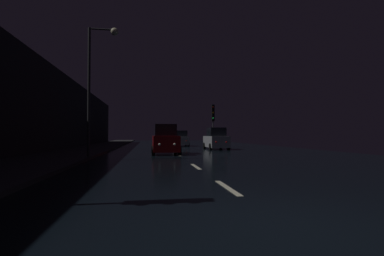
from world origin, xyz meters
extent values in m
cube|color=black|center=(0.00, 24.50, -0.01)|extent=(27.50, 84.00, 0.02)
cube|color=#28282B|center=(-7.55, 24.50, 0.07)|extent=(4.40, 84.00, 0.15)
cube|color=black|center=(-10.15, 21.00, 3.55)|extent=(0.80, 63.00, 7.09)
cube|color=beige|center=(0.00, 3.00, 0.01)|extent=(0.16, 2.20, 0.01)
cube|color=beige|center=(0.00, 8.05, 0.01)|extent=(0.16, 2.20, 0.01)
cube|color=beige|center=(0.00, 15.36, 0.01)|extent=(0.16, 2.20, 0.01)
cube|color=beige|center=(0.00, 23.80, 0.01)|extent=(0.16, 2.20, 0.01)
cylinder|color=#38383A|center=(5.25, 27.22, 1.49)|extent=(0.12, 0.12, 2.97)
cube|color=black|center=(5.25, 27.22, 3.92)|extent=(0.32, 0.35, 1.90)
sphere|color=black|center=(5.24, 27.04, 4.56)|extent=(0.22, 0.22, 0.22)
sphere|color=black|center=(5.24, 27.04, 3.92)|extent=(0.22, 0.22, 0.22)
sphere|color=#19D84C|center=(5.24, 27.04, 3.29)|extent=(0.22, 0.22, 0.22)
cylinder|color=#2D2D30|center=(-5.45, 12.40, 3.78)|extent=(0.16, 0.16, 7.56)
cylinder|color=#2D2D30|center=(-4.75, 12.40, 7.51)|extent=(1.40, 0.10, 0.10)
sphere|color=beige|center=(-4.05, 12.40, 7.41)|extent=(0.44, 0.44, 0.44)
cube|color=maroon|center=(-0.84, 16.61, 0.78)|extent=(1.82, 4.25, 1.11)
cube|color=black|center=(-0.84, 16.77, 1.77)|extent=(1.55, 2.13, 0.85)
cylinder|color=black|center=(0.05, 15.13, 0.32)|extent=(0.22, 0.65, 0.65)
cylinder|color=black|center=(-1.74, 15.13, 0.32)|extent=(0.22, 0.65, 0.65)
cylinder|color=black|center=(0.05, 18.10, 0.32)|extent=(0.22, 0.65, 0.65)
cylinder|color=black|center=(-1.74, 18.10, 0.32)|extent=(0.22, 0.65, 0.65)
sphere|color=white|center=(-0.34, 14.53, 0.78)|extent=(0.18, 0.18, 0.18)
sphere|color=white|center=(-1.35, 14.53, 0.78)|extent=(0.18, 0.18, 0.18)
sphere|color=red|center=(-0.34, 18.70, 0.78)|extent=(0.18, 0.18, 0.18)
sphere|color=red|center=(-1.35, 18.70, 0.78)|extent=(0.18, 0.18, 0.18)
cube|color=#A5A8AD|center=(4.45, 22.56, 0.75)|extent=(1.75, 4.08, 1.07)
cube|color=black|center=(4.45, 22.42, 1.69)|extent=(1.49, 2.04, 0.82)
cylinder|color=black|center=(3.59, 23.99, 0.31)|extent=(0.21, 0.62, 0.62)
cylinder|color=black|center=(5.31, 23.99, 0.31)|extent=(0.21, 0.62, 0.62)
cylinder|color=black|center=(3.59, 21.13, 0.31)|extent=(0.21, 0.62, 0.62)
cylinder|color=black|center=(5.31, 21.13, 0.31)|extent=(0.21, 0.62, 0.62)
sphere|color=slate|center=(3.97, 24.56, 0.75)|extent=(0.17, 0.17, 0.17)
sphere|color=slate|center=(4.93, 24.56, 0.75)|extent=(0.17, 0.17, 0.17)
sphere|color=red|center=(3.97, 20.56, 0.75)|extent=(0.17, 0.17, 0.17)
sphere|color=red|center=(4.93, 20.56, 0.75)|extent=(0.17, 0.17, 0.17)
cube|color=#A5A8AD|center=(1.96, 30.90, 0.69)|extent=(1.61, 3.76, 0.99)
cube|color=black|center=(1.96, 30.77, 1.56)|extent=(1.37, 1.88, 0.75)
cylinder|color=black|center=(1.17, 32.22, 0.29)|extent=(0.20, 0.57, 0.57)
cylinder|color=black|center=(2.75, 32.22, 0.29)|extent=(0.20, 0.57, 0.57)
cylinder|color=black|center=(1.17, 29.58, 0.29)|extent=(0.20, 0.57, 0.57)
cylinder|color=black|center=(2.75, 29.58, 0.29)|extent=(0.20, 0.57, 0.57)
sphere|color=slate|center=(1.52, 32.74, 0.69)|extent=(0.16, 0.16, 0.16)
sphere|color=slate|center=(2.41, 32.74, 0.69)|extent=(0.16, 0.16, 0.16)
sphere|color=red|center=(1.52, 29.06, 0.69)|extent=(0.16, 0.16, 0.16)
sphere|color=red|center=(2.41, 29.06, 0.69)|extent=(0.16, 0.16, 0.16)
camera|label=1|loc=(-2.11, -4.37, 1.42)|focal=26.48mm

